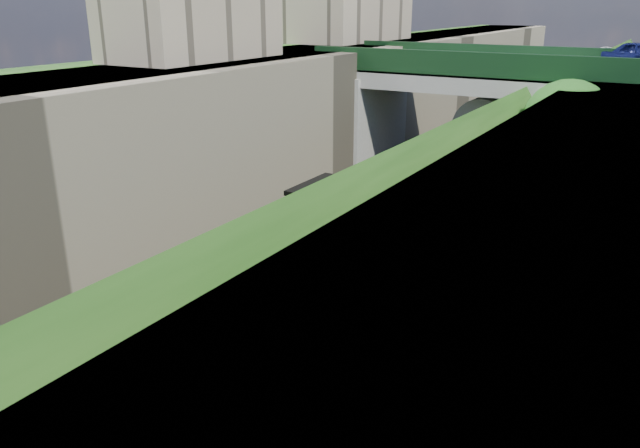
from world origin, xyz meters
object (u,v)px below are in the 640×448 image
Objects in this scene: locomotive at (293,286)px; tender at (400,221)px; road_bridge at (486,112)px; tree at (570,128)px.

locomotive is 1.70× the size of tender.
road_bridge is 7.41m from tree.
road_bridge is at bearing 132.24° from tree.
tree is (4.97, -5.47, 0.57)m from road_bridge.
locomotive reaches higher than tender.
locomotive is (-4.71, -13.13, -2.75)m from tree.
tree is 8.04m from tender.
locomotive is at bearing -89.21° from road_bridge.
road_bridge is 18.73m from locomotive.
tender is at bearing 90.00° from locomotive.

